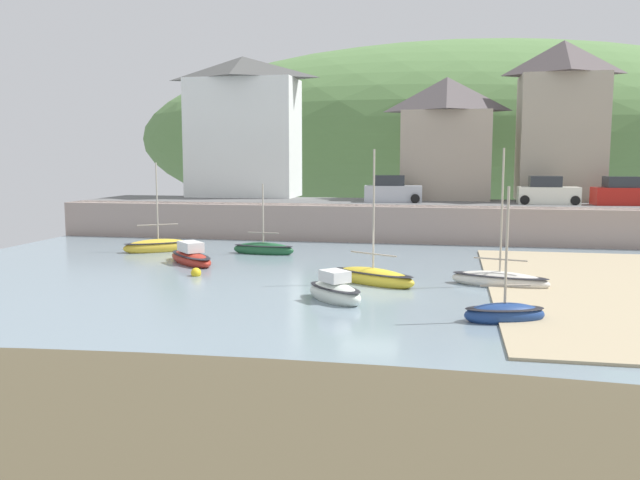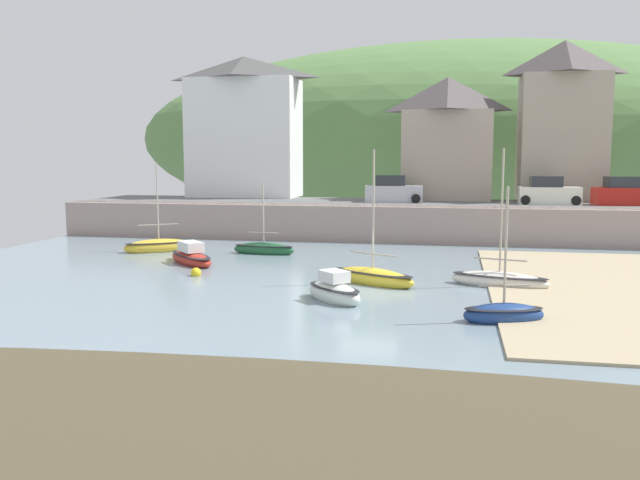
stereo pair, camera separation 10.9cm
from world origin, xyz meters
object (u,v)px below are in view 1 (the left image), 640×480
sailboat_tall_mast (191,257)px  mooring_buoy (196,273)px  waterfront_building_left (243,126)px  sailboat_blue_trim (373,277)px  parked_car_near_slipway (392,191)px  waterfront_building_right (561,120)px  sailboat_nearest_shore (335,292)px  sailboat_far_left (158,246)px  sailboat_white_hull (500,280)px  parked_car_end_of_row (624,193)px  dinghy_open_wooden (504,313)px  parked_car_by_wall (548,193)px  fishing_boat_green (263,249)px  waterfront_building_centre (446,137)px

sailboat_tall_mast → mooring_buoy: bearing=-18.0°
waterfront_building_left → sailboat_blue_trim: 28.18m
parked_car_near_slipway → sailboat_tall_mast: bearing=-127.3°
waterfront_building_right → parked_car_near_slipway: 13.95m
waterfront_building_right → sailboat_blue_trim: bearing=-115.7°
waterfront_building_right → sailboat_nearest_shore: bearing=-114.4°
sailboat_far_left → sailboat_white_hull: 20.74m
sailboat_nearest_shore → parked_car_end_of_row: (15.99, 22.90, 2.84)m
sailboat_blue_trim → dinghy_open_wooden: bearing=-19.8°
waterfront_building_right → sailboat_tall_mast: size_ratio=2.82×
sailboat_far_left → sailboat_nearest_shore: bearing=-77.0°
sailboat_white_hull → parked_car_by_wall: bearing=92.8°
fishing_boat_green → waterfront_building_centre: bearing=61.6°
waterfront_building_right → parked_car_by_wall: bearing=-106.9°
sailboat_white_hull → mooring_buoy: (-14.13, -0.15, -0.14)m
fishing_boat_green → parked_car_by_wall: (17.35, 11.02, 2.91)m
sailboat_tall_mast → fishing_boat_green: bearing=102.1°
waterfront_building_left → sailboat_white_hull: bearing=-50.6°
sailboat_blue_trim → parked_car_near_slipway: bearing=121.4°
parked_car_near_slipway → parked_car_end_of_row: same height
parked_car_end_of_row → waterfront_building_right: bearing=122.8°
sailboat_white_hull → dinghy_open_wooden: bearing=-76.4°
dinghy_open_wooden → sailboat_white_hull: 6.55m
waterfront_building_right → parked_car_by_wall: 7.01m
waterfront_building_centre → sailboat_far_left: 24.02m
waterfront_building_right → sailboat_far_left: size_ratio=2.12×
sailboat_tall_mast → sailboat_white_hull: size_ratio=0.67×
sailboat_nearest_shore → sailboat_far_left: bearing=-177.2°
waterfront_building_right → dinghy_open_wooden: (-6.06, -29.56, -8.11)m
waterfront_building_left → fishing_boat_green: size_ratio=2.62×
sailboat_far_left → parked_car_by_wall: bearing=-9.4°
waterfront_building_centre → parked_car_near_slipway: waterfront_building_centre is taller
sailboat_white_hull → parked_car_near_slipway: (-6.36, 18.52, 2.91)m
parked_car_near_slipway → waterfront_building_left: bearing=154.9°
dinghy_open_wooden → sailboat_white_hull: (0.29, 6.54, 0.00)m
sailboat_far_left → parked_car_near_slipway: sailboat_far_left is taller
dinghy_open_wooden → parked_car_near_slipway: dinghy_open_wooden is taller
fishing_boat_green → parked_car_end_of_row: (22.29, 11.02, 2.91)m
sailboat_blue_trim → sailboat_nearest_shore: bearing=-76.7°
parked_car_end_of_row → mooring_buoy: parked_car_end_of_row is taller
waterfront_building_left → sailboat_white_hull: size_ratio=1.81×
parked_car_near_slipway → sailboat_far_left: bearing=-144.6°
sailboat_blue_trim → parked_car_near_slipway: size_ratio=1.47×
waterfront_building_left → sailboat_white_hull: 30.82m
sailboat_far_left → fishing_boat_green: size_ratio=1.29×
dinghy_open_wooden → sailboat_white_hull: sailboat_white_hull is taller
sailboat_far_left → parked_car_end_of_row: size_ratio=1.31×
sailboat_blue_trim → sailboat_white_hull: 5.58m
sailboat_tall_mast → sailboat_blue_trim: sailboat_blue_trim is taller
parked_car_by_wall → waterfront_building_left: bearing=168.9°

